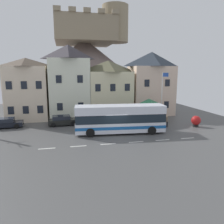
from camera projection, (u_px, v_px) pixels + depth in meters
name	position (u px, v px, depth m)	size (l,w,h in m)	color
ground_plane	(116.00, 136.00, 24.80)	(40.00, 60.00, 0.07)	#4F4F4F
townhouse_00	(27.00, 89.00, 32.73)	(5.88, 5.35, 9.28)	beige
townhouse_01	(69.00, 82.00, 34.58)	(6.07, 6.81, 11.41)	silver
townhouse_02	(108.00, 88.00, 36.29)	(6.88, 7.03, 9.07)	beige
townhouse_03	(151.00, 84.00, 36.82)	(6.98, 5.15, 10.50)	beige
hilltop_castle	(85.00, 68.00, 56.04)	(40.04, 40.04, 22.83)	#675854
transit_bus	(120.00, 119.00, 25.72)	(10.76, 3.47, 3.35)	white
bus_shelter	(149.00, 103.00, 30.73)	(3.60, 3.60, 3.49)	#473D33
parked_car_00	(62.00, 121.00, 29.64)	(3.99, 2.01, 1.35)	black
parked_car_01	(139.00, 116.00, 32.51)	(4.23, 2.20, 1.31)	navy
parked_car_02	(5.00, 123.00, 28.30)	(4.35, 2.18, 1.28)	black
pedestrian_00	(152.00, 120.00, 28.71)	(0.29, 0.29, 1.55)	black
pedestrian_01	(167.00, 121.00, 28.45)	(0.35, 0.34, 1.62)	black
public_bench	(156.00, 115.00, 34.06)	(1.52, 0.48, 0.87)	brown
flagpole	(162.00, 93.00, 31.54)	(0.95, 0.10, 7.18)	silver
harbour_buoy	(196.00, 121.00, 28.78)	(1.25, 1.25, 1.50)	black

